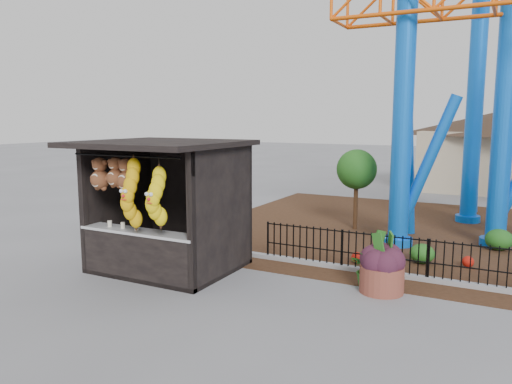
% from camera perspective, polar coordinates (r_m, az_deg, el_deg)
% --- Properties ---
extents(ground, '(120.00, 120.00, 0.00)m').
position_cam_1_polar(ground, '(10.10, -0.10, -12.74)').
color(ground, slate).
rests_on(ground, ground).
extents(mulch_bed, '(18.00, 12.00, 0.02)m').
position_cam_1_polar(mulch_bed, '(16.74, 25.70, -4.96)').
color(mulch_bed, '#331E11').
rests_on(mulch_bed, ground).
extents(curb, '(18.00, 0.18, 0.12)m').
position_cam_1_polar(curb, '(11.90, 24.82, -9.91)').
color(curb, gray).
rests_on(curb, ground).
extents(prize_booth, '(3.50, 3.40, 3.12)m').
position_cam_1_polar(prize_booth, '(12.01, -10.83, -1.88)').
color(prize_booth, black).
rests_on(prize_booth, ground).
extents(terracotta_planter, '(1.07, 1.07, 0.58)m').
position_cam_1_polar(terracotta_planter, '(11.00, 14.16, -9.61)').
color(terracotta_planter, brown).
rests_on(terracotta_planter, ground).
extents(planter_foliage, '(0.70, 0.70, 0.64)m').
position_cam_1_polar(planter_foliage, '(10.83, 14.28, -6.54)').
color(planter_foliage, '#331422').
rests_on(planter_foliage, terracotta_planter).
extents(potted_plant, '(0.92, 0.86, 0.84)m').
position_cam_1_polar(potted_plant, '(11.12, 12.87, -8.65)').
color(potted_plant, '#2A5719').
rests_on(potted_plant, ground).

